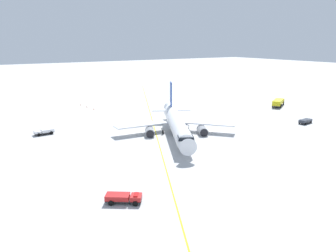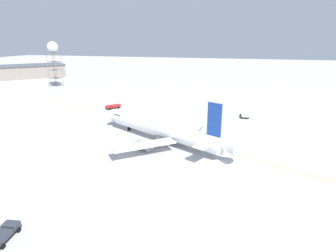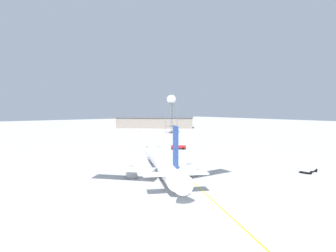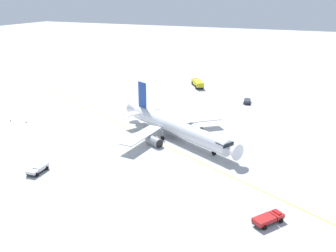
% 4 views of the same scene
% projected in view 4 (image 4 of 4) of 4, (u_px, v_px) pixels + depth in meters
% --- Properties ---
extents(ground_plane, '(600.00, 600.00, 0.00)m').
position_uv_depth(ground_plane, '(179.00, 141.00, 87.90)').
color(ground_plane, '#B2B2B2').
extents(airliner_main, '(27.71, 35.64, 11.70)m').
position_uv_depth(airliner_main, '(176.00, 128.00, 88.27)').
color(airliner_main, white).
rests_on(airliner_main, ground_plane).
extents(ops_pickup_truck, '(5.31, 4.54, 1.41)m').
position_uv_depth(ops_pickup_truck, '(268.00, 219.00, 56.11)').
color(ops_pickup_truck, '#232326').
rests_on(ops_pickup_truck, ground_plane).
extents(fire_tender_truck, '(10.18, 7.63, 2.50)m').
position_uv_depth(fire_tender_truck, '(198.00, 83.00, 137.77)').
color(fire_tender_truck, '#232326').
rests_on(fire_tender_truck, ground_plane).
extents(pushback_tug_truck, '(4.71, 2.64, 1.30)m').
position_uv_depth(pushback_tug_truck, '(38.00, 168.00, 72.18)').
color(pushback_tug_truck, '#232326').
rests_on(pushback_tug_truck, ground_plane).
extents(baggage_truck_truck, '(4.61, 2.67, 1.22)m').
position_uv_depth(baggage_truck_truck, '(247.00, 101.00, 117.61)').
color(baggage_truck_truck, '#232326').
rests_on(baggage_truck_truck, ground_plane).
extents(taxiway_centreline, '(84.35, 170.92, 0.01)m').
position_uv_depth(taxiway_centreline, '(162.00, 145.00, 85.64)').
color(taxiway_centreline, yellow).
rests_on(taxiway_centreline, ground_plane).
extents(safety_cone_near, '(0.36, 0.36, 0.55)m').
position_uv_depth(safety_cone_near, '(26.00, 122.00, 99.92)').
color(safety_cone_near, orange).
rests_on(safety_cone_near, ground_plane).
extents(safety_cone_mid, '(0.36, 0.36, 0.55)m').
position_uv_depth(safety_cone_mid, '(11.00, 120.00, 101.24)').
color(safety_cone_mid, orange).
rests_on(safety_cone_mid, ground_plane).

